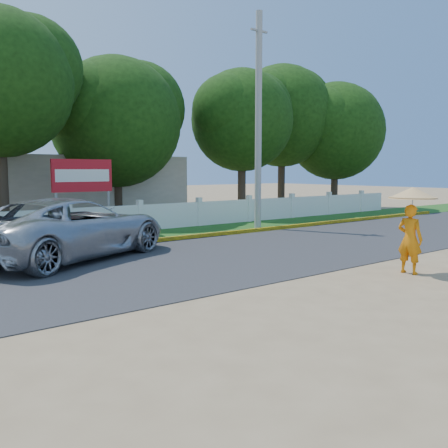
# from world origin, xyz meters

# --- Properties ---
(ground) EXTENTS (120.00, 120.00, 0.00)m
(ground) POSITION_xyz_m (0.00, 0.00, 0.00)
(ground) COLOR #9E8460
(ground) RESTS_ON ground
(road) EXTENTS (60.00, 7.00, 0.02)m
(road) POSITION_xyz_m (0.00, 4.50, 0.01)
(road) COLOR #38383A
(road) RESTS_ON ground
(grass_verge) EXTENTS (60.00, 3.50, 0.03)m
(grass_verge) POSITION_xyz_m (0.00, 9.75, 0.01)
(grass_verge) COLOR #2D601E
(grass_verge) RESTS_ON ground
(curb) EXTENTS (40.00, 0.18, 0.16)m
(curb) POSITION_xyz_m (0.00, 8.05, 0.08)
(curb) COLOR yellow
(curb) RESTS_ON ground
(fence) EXTENTS (40.00, 0.10, 1.10)m
(fence) POSITION_xyz_m (0.00, 11.20, 0.55)
(fence) COLOR silver
(fence) RESTS_ON ground
(building_near) EXTENTS (10.00, 6.00, 3.20)m
(building_near) POSITION_xyz_m (3.00, 18.00, 1.60)
(building_near) COLOR #B7AD99
(building_near) RESTS_ON ground
(utility_pole) EXTENTS (0.28, 0.28, 9.07)m
(utility_pole) POSITION_xyz_m (7.49, 8.95, 4.53)
(utility_pole) COLOR gray
(utility_pole) RESTS_ON ground
(vehicle) EXTENTS (6.92, 5.18, 1.75)m
(vehicle) POSITION_xyz_m (-1.65, 6.93, 0.87)
(vehicle) COLOR #AAADB2
(vehicle) RESTS_ON ground
(monk_with_parasol) EXTENTS (1.17, 1.17, 2.12)m
(monk_with_parasol) POSITION_xyz_m (4.01, -0.29, 1.38)
(monk_with_parasol) COLOR orange
(monk_with_parasol) RESTS_ON ground
(billboard) EXTENTS (2.50, 0.13, 2.95)m
(billboard) POSITION_xyz_m (1.05, 12.30, 2.14)
(billboard) COLOR gray
(billboard) RESTS_ON ground
(tree_row) EXTENTS (39.31, 7.72, 8.92)m
(tree_row) POSITION_xyz_m (3.42, 14.36, 5.18)
(tree_row) COLOR #473828
(tree_row) RESTS_ON ground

